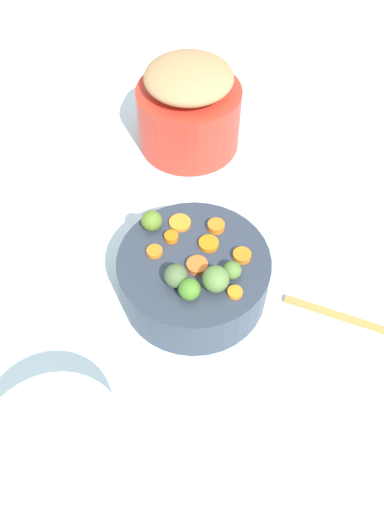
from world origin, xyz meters
TOP-DOWN VIEW (x-y plane):
  - tabletop at (0.00, 0.00)m, footprint 2.40×2.40m
  - serving_bowl_carrots at (-0.01, 0.01)m, footprint 0.26×0.26m
  - metal_pot at (0.39, 0.02)m, footprint 0.22×0.22m
  - stuffing_mound at (0.39, 0.02)m, footprint 0.18×0.18m
  - carrot_slice_0 at (0.06, -0.03)m, footprint 0.04×0.04m
  - carrot_slice_1 at (-0.01, -0.07)m, footprint 0.04×0.04m
  - carrot_slice_2 at (0.03, 0.04)m, footprint 0.03×0.03m
  - carrot_slice_3 at (-0.03, 0.00)m, footprint 0.05×0.05m
  - carrot_slice_4 at (-0.00, 0.07)m, footprint 0.04×0.04m
  - carrot_slice_5 at (0.02, -0.02)m, footprint 0.04×0.04m
  - carrot_slice_6 at (-0.08, -0.06)m, footprint 0.03×0.03m
  - carrot_slice_7 at (0.06, 0.03)m, footprint 0.05×0.05m
  - brussels_sprout_0 at (0.05, 0.08)m, footprint 0.04×0.04m
  - brussels_sprout_1 at (-0.06, 0.03)m, footprint 0.04×0.04m
  - brussels_sprout_2 at (-0.07, -0.03)m, footprint 0.04×0.04m
  - brussels_sprout_3 at (-0.04, -0.06)m, footprint 0.03×0.03m
  - brussels_sprout_4 at (-0.08, 0.01)m, footprint 0.04×0.04m
  - casserole_dish at (-0.32, 0.19)m, footprint 0.20×0.20m

SIDE VIEW (x-z plane):
  - tabletop at x=0.00m, z-range 0.00..0.02m
  - serving_bowl_carrots at x=-0.01m, z-range 0.02..0.11m
  - casserole_dish at x=-0.32m, z-range 0.02..0.12m
  - metal_pot at x=0.39m, z-range 0.02..0.16m
  - carrot_slice_7 at x=0.06m, z-range 0.11..0.12m
  - carrot_slice_6 at x=-0.08m, z-range 0.11..0.12m
  - carrot_slice_4 at x=0.00m, z-range 0.11..0.12m
  - carrot_slice_5 at x=0.02m, z-range 0.11..0.12m
  - carrot_slice_3 at x=-0.03m, z-range 0.11..0.12m
  - carrot_slice_2 at x=0.03m, z-range 0.11..0.12m
  - carrot_slice_1 at x=-0.01m, z-range 0.11..0.13m
  - carrot_slice_0 at x=0.06m, z-range 0.11..0.13m
  - brussels_sprout_3 at x=-0.04m, z-range 0.11..0.14m
  - brussels_sprout_4 at x=-0.08m, z-range 0.11..0.15m
  - brussels_sprout_0 at x=0.05m, z-range 0.11..0.15m
  - brussels_sprout_1 at x=-0.06m, z-range 0.11..0.15m
  - brussels_sprout_2 at x=-0.07m, z-range 0.11..0.16m
  - stuffing_mound at x=0.39m, z-range 0.16..0.22m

